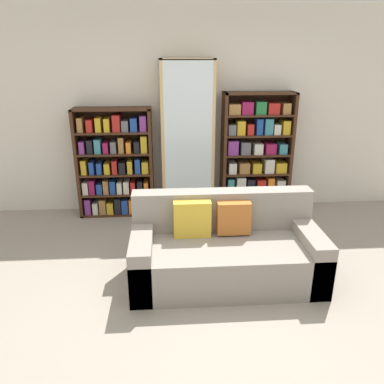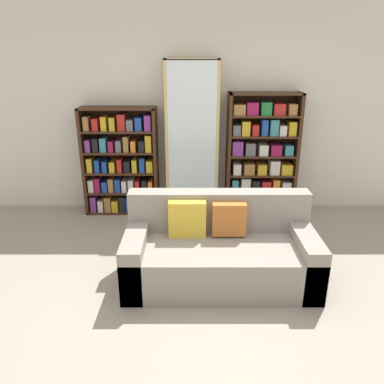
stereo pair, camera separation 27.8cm
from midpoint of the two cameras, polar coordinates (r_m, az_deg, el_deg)
name	(u,v)px [view 2 (the right image)]	position (r m, az deg, el deg)	size (l,w,h in m)	color
ground_plane	(213,304)	(3.47, 5.66, -16.71)	(16.00, 16.00, 0.00)	gray
wall_back	(206,112)	(5.14, 3.74, 12.06)	(6.08, 0.06, 2.70)	silver
couch	(219,252)	(3.68, 6.36, -9.08)	(1.79, 0.84, 0.81)	gray
bookshelf_left	(121,164)	(5.14, -9.25, 4.20)	(1.00, 0.32, 1.44)	#3D2314
display_cabinet	(192,140)	(4.97, 1.62, 7.92)	(0.68, 0.36, 2.04)	tan
bookshelf_right	(261,157)	(5.15, 12.04, 5.26)	(0.94, 0.32, 1.63)	#3D2314
wine_bottle	(242,233)	(4.39, 9.40, -6.14)	(0.07, 0.07, 0.36)	black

